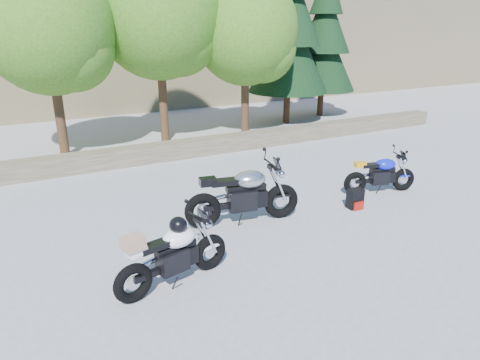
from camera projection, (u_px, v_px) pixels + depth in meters
name	position (u px, v px, depth m)	size (l,w,h in m)	color
ground	(255.00, 235.00, 8.10)	(90.00, 90.00, 0.00)	gray
stone_wall	(162.00, 152.00, 12.59)	(22.00, 0.55, 0.50)	brown
tree_decid_left	(52.00, 30.00, 11.75)	(3.67, 3.67, 5.62)	#382314
tree_decid_mid	(162.00, 16.00, 13.40)	(4.08, 4.08, 6.24)	#382314
tree_decid_right	(249.00, 34.00, 14.33)	(3.54, 3.54, 5.41)	#382314
conifer_near	(290.00, 28.00, 16.42)	(3.17, 3.17, 7.06)	#382314
conifer_far	(324.00, 38.00, 18.03)	(2.82, 2.82, 6.27)	#382314
silver_bike	(244.00, 196.00, 8.41)	(2.35, 0.78, 1.19)	black
white_bike	(173.00, 253.00, 6.36)	(1.94, 0.71, 1.08)	black
blue_bike	(381.00, 175.00, 10.03)	(1.76, 0.73, 0.90)	black
backpack	(355.00, 199.00, 9.22)	(0.33, 0.28, 0.43)	black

